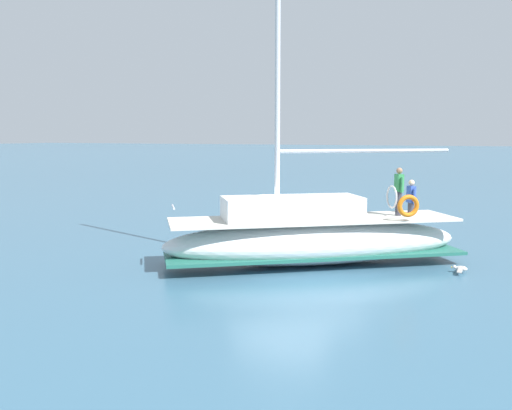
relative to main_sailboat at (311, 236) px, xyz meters
The scene contains 4 objects.
ground_plane 1.48m from the main_sailboat, 159.83° to the left, with size 400.00×400.00×0.00m, color #38607A.
main_sailboat is the anchor object (origin of this frame).
seagull 4.59m from the main_sailboat, 81.68° to the right, with size 0.93×0.47×0.16m.
mooring_buoy 8.66m from the main_sailboat, 35.41° to the left, with size 0.57×0.57×0.88m.
Camera 1 is at (-15.83, -5.86, 4.12)m, focal length 39.61 mm.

